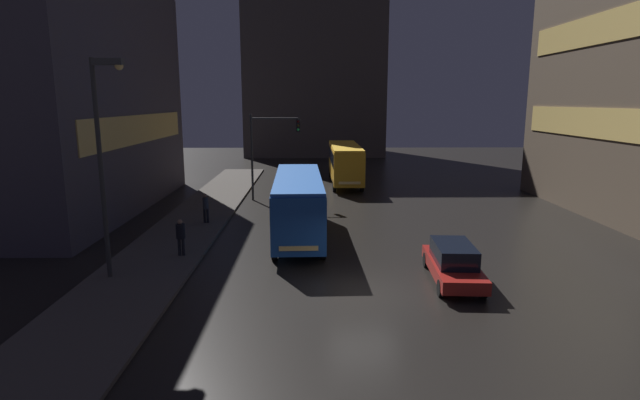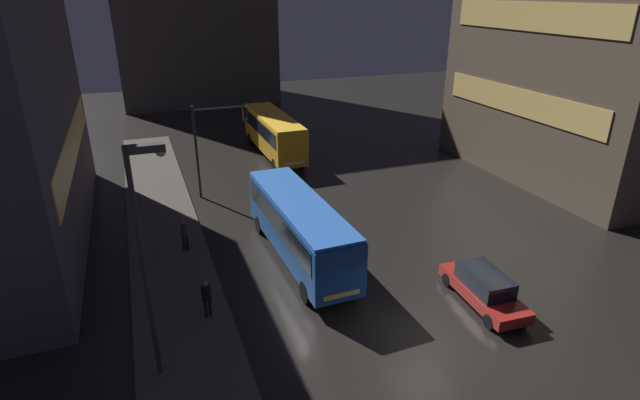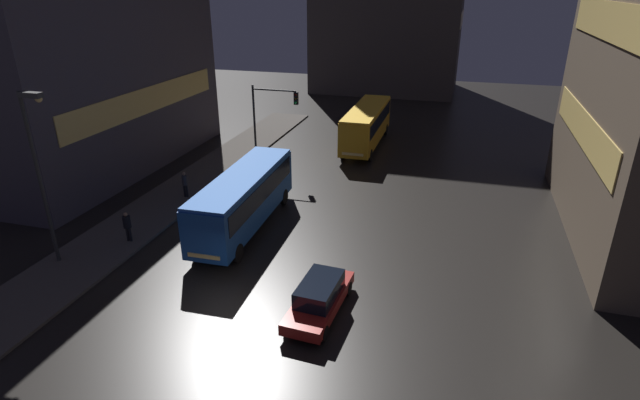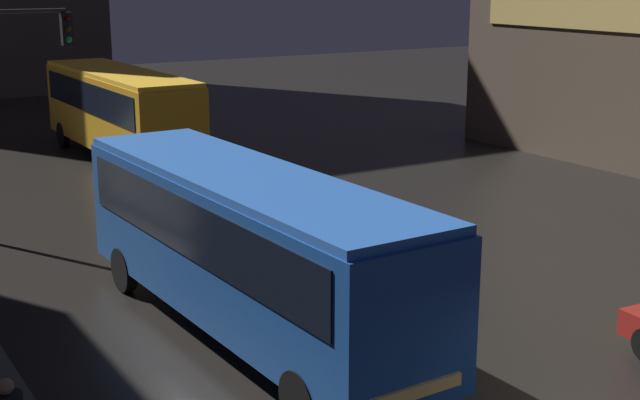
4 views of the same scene
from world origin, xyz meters
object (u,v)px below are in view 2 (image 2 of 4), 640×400
car_taxi (484,288)px  street_lamp_sidewalk (146,234)px  bus_far (274,131)px  pedestrian_mid (207,296)px  traffic_light_main (214,135)px  pedestrian_near (184,233)px  bus_near (299,224)px

car_taxi → street_lamp_sidewalk: bearing=2.2°
bus_far → pedestrian_mid: 22.81m
traffic_light_main → street_lamp_sidewalk: size_ratio=0.73×
bus_far → pedestrian_near: (-9.04, -14.70, -0.95)m
pedestrian_mid → traffic_light_main: size_ratio=0.27×
bus_far → car_taxi: size_ratio=2.22×
bus_far → pedestrian_near: bus_far is taller
car_taxi → street_lamp_sidewalk: street_lamp_sidewalk is taller
bus_near → street_lamp_sidewalk: bearing=39.4°
pedestrian_near → traffic_light_main: size_ratio=0.28×
car_taxi → pedestrian_mid: bearing=-11.4°
car_taxi → pedestrian_near: (-11.83, 9.40, 0.36)m
pedestrian_mid → car_taxi: bearing=109.6°
bus_near → pedestrian_near: 6.19m
pedestrian_near → street_lamp_sidewalk: street_lamp_sidewalk is taller
pedestrian_mid → bus_far: bearing=-168.4°
bus_far → street_lamp_sidewalk: size_ratio=1.26×
car_taxi → street_lamp_sidewalk: (-13.60, 0.31, 4.93)m
street_lamp_sidewalk → pedestrian_mid: bearing=54.9°
bus_near → car_taxi: size_ratio=2.14×
traffic_light_main → pedestrian_near: bearing=-112.5°
car_taxi → pedestrian_mid: size_ratio=2.86×
car_taxi → pedestrian_near: pedestrian_near is taller
car_taxi → pedestrian_near: size_ratio=2.83×
bus_near → bus_far: size_ratio=0.97×
bus_near → street_lamp_sidewalk: (-7.24, -6.30, 3.69)m
car_taxi → pedestrian_mid: pedestrian_mid is taller
traffic_light_main → street_lamp_sidewalk: (-4.86, -16.53, 1.48)m
car_taxi → street_lamp_sidewalk: 14.47m
bus_far → traffic_light_main: (-5.96, -7.26, 2.14)m
traffic_light_main → car_taxi: bearing=-62.6°
bus_far → pedestrian_mid: size_ratio=6.36×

